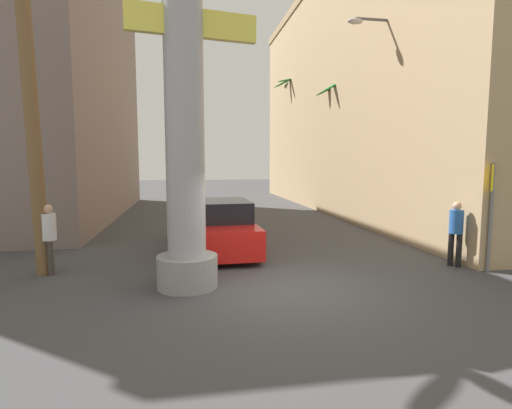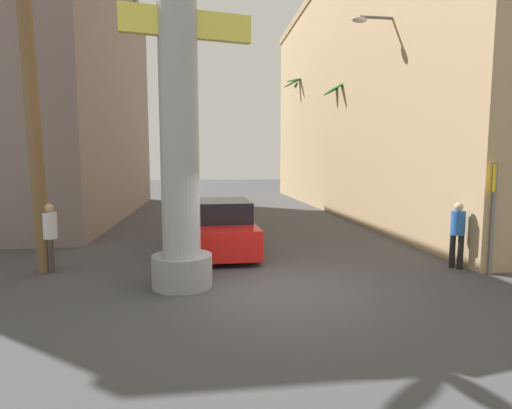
% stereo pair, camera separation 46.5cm
% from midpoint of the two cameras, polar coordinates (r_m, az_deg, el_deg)
% --- Properties ---
extents(ground_plane, '(84.65, 84.65, 0.00)m').
position_cam_midpoint_polar(ground_plane, '(18.33, -4.22, -2.41)').
color(ground_plane, '#424244').
extents(building_left, '(7.82, 16.70, 12.35)m').
position_cam_midpoint_polar(building_left, '(22.79, -29.63, 14.11)').
color(building_left, slate).
rests_on(building_left, ground).
extents(building_right, '(8.22, 26.03, 13.02)m').
position_cam_midpoint_polar(building_right, '(24.34, 17.58, 14.84)').
color(building_right, tan).
rests_on(building_right, ground).
extents(neon_sign_pole, '(3.04, 1.31, 10.74)m').
position_cam_midpoint_polar(neon_sign_pole, '(8.88, -11.86, 19.61)').
color(neon_sign_pole, '#9E9EA3').
rests_on(neon_sign_pole, ground).
extents(street_lamp, '(2.18, 0.28, 7.87)m').
position_cam_midpoint_polar(street_lamp, '(15.70, 18.09, 12.98)').
color(street_lamp, '#59595E').
rests_on(street_lamp, ground).
extents(crossing_sign, '(0.47, 0.47, 2.69)m').
position_cam_midpoint_polar(crossing_sign, '(11.20, 29.61, 0.40)').
color(crossing_sign, slate).
rests_on(crossing_sign, ground).
extents(car_lead, '(2.13, 5.20, 1.56)m').
position_cam_midpoint_polar(car_lead, '(12.48, -6.42, -3.20)').
color(car_lead, black).
rests_on(car_lead, ground).
extents(palm_tree_far_right, '(2.81, 2.86, 8.53)m').
position_cam_midpoint_polar(palm_tree_far_right, '(28.47, 5.21, 11.17)').
color(palm_tree_far_right, brown).
rests_on(palm_tree_far_right, ground).
extents(palm_tree_near_left, '(3.06, 2.88, 8.23)m').
position_cam_midpoint_polar(palm_tree_near_left, '(11.11, -30.90, 18.44)').
color(palm_tree_near_left, brown).
rests_on(palm_tree_near_left, ground).
extents(palm_tree_mid_right, '(3.44, 3.52, 6.91)m').
position_cam_midpoint_polar(palm_tree_mid_right, '(20.69, 12.64, 10.37)').
color(palm_tree_mid_right, brown).
rests_on(palm_tree_mid_right, ground).
extents(pedestrian_by_sign, '(0.47, 0.47, 1.70)m').
position_cam_midpoint_polar(pedestrian_by_sign, '(11.46, 25.63, -3.14)').
color(pedestrian_by_sign, black).
rests_on(pedestrian_by_sign, ground).
extents(pedestrian_curb_left, '(0.44, 0.44, 1.71)m').
position_cam_midpoint_polar(pedestrian_curb_left, '(10.94, -28.56, -3.69)').
color(pedestrian_curb_left, '#3F3833').
rests_on(pedestrian_curb_left, ground).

